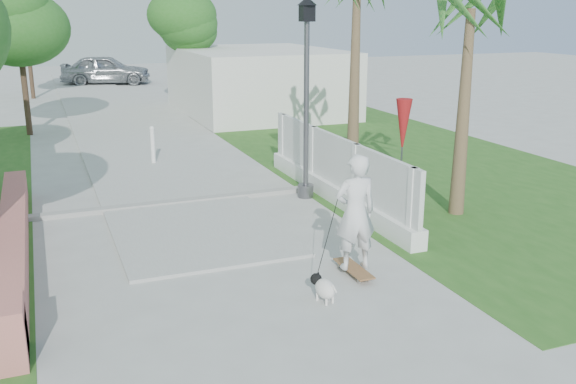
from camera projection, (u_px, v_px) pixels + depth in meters
name	position (u px, v px, depth m)	size (l,w,h in m)	color
ground	(268.00, 323.00, 8.88)	(90.00, 90.00, 0.00)	#B7B7B2
path_strip	(107.00, 112.00, 26.77)	(3.20, 36.00, 0.06)	#B7B7B2
curb	(177.00, 202.00, 14.23)	(6.50, 0.25, 0.10)	#999993
grass_right	(403.00, 159.00, 18.50)	(8.00, 20.00, 0.01)	#2A5A1C
pink_wall	(13.00, 247.00, 10.81)	(0.45, 8.20, 0.80)	#C26E63
lattice_fence	(335.00, 177.00, 14.40)	(0.35, 7.00, 1.50)	white
building_right	(257.00, 81.00, 26.74)	(6.00, 8.00, 2.60)	silver
street_lamp	(306.00, 92.00, 14.15)	(0.44, 0.44, 4.44)	#59595E
bollard	(153.00, 144.00, 17.74)	(0.14, 0.14, 1.09)	white
patio_umbrella	(403.00, 127.00, 14.13)	(0.36, 0.36, 2.30)	#59595E
tree_path_left	(18.00, 21.00, 21.08)	(3.40, 3.40, 5.23)	#4C3826
tree_path_right	(179.00, 26.00, 26.93)	(3.00, 3.00, 4.79)	#4C3826
tree_path_far	(25.00, 17.00, 30.10)	(3.20, 3.20, 5.17)	#4C3826
palm_near	(470.00, 21.00, 12.55)	(1.80, 1.80, 4.70)	brown
skateboarder	(346.00, 222.00, 10.07)	(1.22, 1.05, 2.01)	brown
dog	(324.00, 287.00, 9.48)	(0.37, 0.58, 0.41)	white
parked_car	(106.00, 70.00, 36.78)	(1.99, 4.94, 1.68)	#9FA3A7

